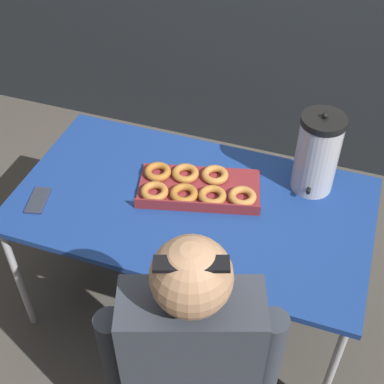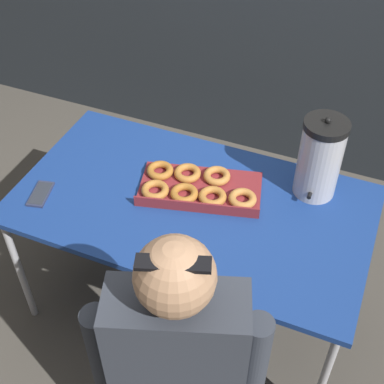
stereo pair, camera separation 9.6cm
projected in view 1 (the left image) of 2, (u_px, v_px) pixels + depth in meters
The scene contains 6 objects.
ground_plane at pixel (192, 301), 2.73m from camera, with size 12.00×12.00×0.00m, color #4C473F.
folding_table at pixel (192, 209), 2.27m from camera, with size 1.49×0.83×0.71m.
donut_box at pixel (196, 187), 2.27m from camera, with size 0.57×0.39×0.05m.
coffee_urn at pixel (317, 153), 2.19m from camera, with size 0.18×0.21×0.38m.
cell_phone at pixel (38, 200), 2.24m from camera, with size 0.11×0.17×0.01m.
person_seated at pixel (192, 377), 1.78m from camera, with size 0.55×0.33×1.27m.
Camera 1 is at (0.52, -1.51, 2.28)m, focal length 50.00 mm.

